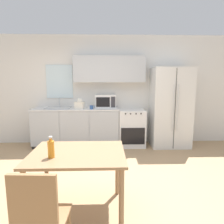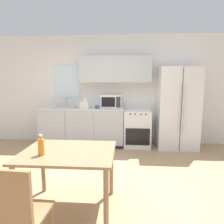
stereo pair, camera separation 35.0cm
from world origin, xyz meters
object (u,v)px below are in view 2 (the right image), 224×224
microwave (111,101)px  oven_range (137,128)px  dining_table (69,159)px  refrigerator (177,108)px  coffee_mug (97,107)px  drink_bottle (41,146)px  dining_chair_near (17,210)px

microwave → oven_range: bearing=-6.9°
dining_table → refrigerator: bearing=52.6°
microwave → dining_table: bearing=-97.3°
coffee_mug → dining_table: coffee_mug is taller
oven_range → dining_table: size_ratio=0.81×
microwave → coffee_mug: 0.41m
refrigerator → coffee_mug: size_ratio=17.17×
coffee_mug → drink_bottle: coffee_mug is taller
dining_table → dining_chair_near: dining_chair_near is taller
dining_table → coffee_mug: bearing=89.8°
dining_table → dining_chair_near: (-0.20, -0.81, -0.12)m
refrigerator → microwave: size_ratio=3.83×
refrigerator → oven_range: bearing=177.5°
dining_table → dining_chair_near: bearing=-104.0°
coffee_mug → microwave: bearing=35.7°
oven_range → coffee_mug: coffee_mug is taller
coffee_mug → drink_bottle: (-0.27, -2.52, -0.12)m
oven_range → coffee_mug: bearing=-170.8°
dining_chair_near → refrigerator: bearing=60.6°
refrigerator → dining_chair_near: 3.92m
refrigerator → microwave: 1.58m
microwave → coffee_mug: bearing=-144.3°
oven_range → drink_bottle: size_ratio=3.74×
refrigerator → drink_bottle: (-2.16, -2.63, -0.09)m
drink_bottle → oven_range: bearing=65.3°
refrigerator → coffee_mug: refrigerator is taller
refrigerator → drink_bottle: refrigerator is taller
oven_range → microwave: microwave is taller
coffee_mug → dining_chair_near: (-0.21, -3.17, -0.44)m
dining_table → dining_chair_near: size_ratio=1.19×
coffee_mug → dining_chair_near: coffee_mug is taller
refrigerator → dining_chair_near: size_ratio=2.04×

